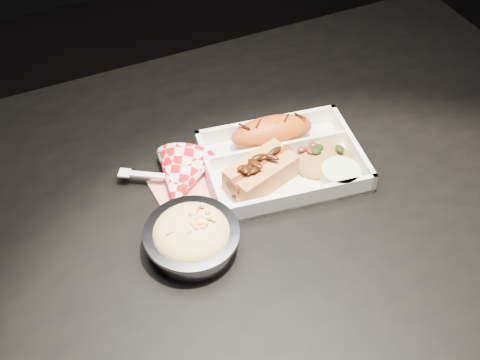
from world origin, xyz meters
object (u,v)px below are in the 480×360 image
object	(u,v)px
foil_coleslaw_cup	(192,236)
napkin_fork	(180,180)
fried_pastry	(272,132)
dining_table	(270,219)
hotdog	(261,171)
food_tray	(282,164)

from	to	relation	value
foil_coleslaw_cup	napkin_fork	size ratio (longest dim) A/B	0.86
fried_pastry	napkin_fork	bearing A→B (deg)	-171.76
dining_table	napkin_fork	distance (m)	0.18
hotdog	foil_coleslaw_cup	bearing A→B (deg)	-170.62
dining_table	hotdog	size ratio (longest dim) A/B	9.67
napkin_fork	dining_table	bearing A→B (deg)	10.02
food_tray	fried_pastry	size ratio (longest dim) A/B	1.94
fried_pastry	hotdog	distance (m)	0.09
food_tray	napkin_fork	distance (m)	0.17
hotdog	foil_coleslaw_cup	xyz separation A→B (m)	(-0.14, -0.07, -0.00)
hotdog	napkin_fork	size ratio (longest dim) A/B	0.77
dining_table	foil_coleslaw_cup	bearing A→B (deg)	-157.32
foil_coleslaw_cup	food_tray	bearing A→B (deg)	25.42
foil_coleslaw_cup	dining_table	bearing A→B (deg)	22.68
fried_pastry	napkin_fork	size ratio (longest dim) A/B	0.88
napkin_fork	foil_coleslaw_cup	bearing A→B (deg)	-71.23
napkin_fork	hotdog	bearing A→B (deg)	8.47
dining_table	foil_coleslaw_cup	size ratio (longest dim) A/B	8.70
fried_pastry	napkin_fork	xyz separation A→B (m)	(-0.17, -0.03, -0.02)
fried_pastry	foil_coleslaw_cup	size ratio (longest dim) A/B	1.02
food_tray	dining_table	bearing A→B (deg)	-133.40
dining_table	food_tray	distance (m)	0.11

